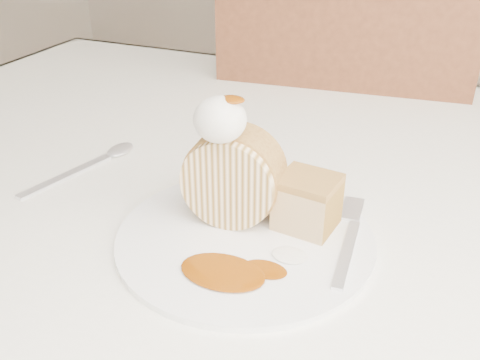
% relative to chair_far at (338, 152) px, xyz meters
% --- Properties ---
extents(table, '(1.40, 0.90, 0.75)m').
position_rel_chair_far_xyz_m(table, '(0.02, -0.45, 0.10)').
color(table, white).
rests_on(table, ground).
extents(chair_far, '(0.51, 0.51, 0.98)m').
position_rel_chair_far_xyz_m(chair_far, '(0.00, 0.00, 0.00)').
color(chair_far, brown).
rests_on(chair_far, ground).
extents(plate, '(0.30, 0.30, 0.01)m').
position_rel_chair_far_xyz_m(plate, '(0.04, -0.63, 0.19)').
color(plate, white).
rests_on(plate, table).
extents(roulade_slice, '(0.11, 0.06, 0.10)m').
position_rel_chair_far_xyz_m(roulade_slice, '(0.01, -0.61, 0.25)').
color(roulade_slice, '#FFE1B1').
rests_on(roulade_slice, plate).
extents(cake_chunk, '(0.07, 0.06, 0.05)m').
position_rel_chair_far_xyz_m(cake_chunk, '(0.09, -0.59, 0.22)').
color(cake_chunk, '#AE8642').
rests_on(cake_chunk, plate).
extents(whipped_cream, '(0.05, 0.05, 0.05)m').
position_rel_chair_far_xyz_m(whipped_cream, '(0.01, -0.63, 0.32)').
color(whipped_cream, white).
rests_on(whipped_cream, roulade_slice).
extents(caramel_drizzle, '(0.03, 0.02, 0.01)m').
position_rel_chair_far_xyz_m(caramel_drizzle, '(0.02, -0.62, 0.34)').
color(caramel_drizzle, '#793605').
rests_on(caramel_drizzle, whipped_cream).
extents(caramel_pool, '(0.09, 0.07, 0.00)m').
position_rel_chair_far_xyz_m(caramel_pool, '(0.04, -0.70, 0.20)').
color(caramel_pool, '#793605').
rests_on(caramel_pool, plate).
extents(fork, '(0.03, 0.16, 0.00)m').
position_rel_chair_far_xyz_m(fork, '(0.14, -0.63, 0.20)').
color(fork, silver).
rests_on(fork, plate).
extents(spoon, '(0.07, 0.17, 0.00)m').
position_rel_chair_far_xyz_m(spoon, '(-0.23, -0.59, 0.19)').
color(spoon, silver).
rests_on(spoon, table).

